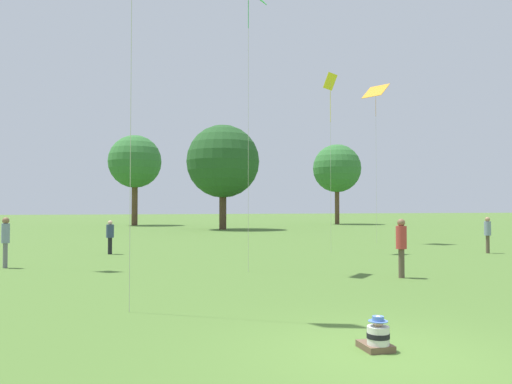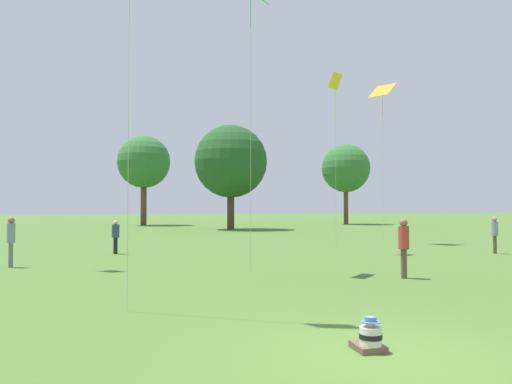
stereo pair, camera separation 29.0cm
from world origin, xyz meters
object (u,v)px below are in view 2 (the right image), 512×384
object	(u,v)px
person_standing_2	(495,231)
distant_tree_1	(144,162)
kite_1	(382,93)
distant_tree_2	(346,168)
person_standing_0	(404,242)
person_standing_1	(116,234)
kite_2	(335,88)
seated_toddler	(370,338)
distant_tree_0	(231,162)
person_standing_3	(11,236)

from	to	relation	value
person_standing_2	distant_tree_1	distance (m)	44.97
kite_1	distant_tree_2	xyz separation A→B (m)	(13.30, 31.30, -2.01)
person_standing_0	kite_1	xyz separation A→B (m)	(7.27, 13.33, 8.09)
person_standing_1	kite_2	xyz separation A→B (m)	(10.15, -2.52, 7.02)
person_standing_0	seated_toddler	bearing A→B (deg)	156.26
seated_toddler	person_standing_1	size ratio (longest dim) A/B	0.35
person_standing_1	person_standing_2	size ratio (longest dim) A/B	0.91
distant_tree_2	person_standing_0	bearing A→B (deg)	-114.74
seated_toddler	kite_1	xyz separation A→B (m)	(12.21, 20.00, 8.99)
kite_1	distant_tree_0	xyz separation A→B (m)	(-4.47, 20.91, -2.51)
person_standing_1	kite_1	bearing A→B (deg)	-106.23
person_standing_3	distant_tree_2	world-z (taller)	distant_tree_2
kite_1	distant_tree_0	size ratio (longest dim) A/B	0.95
person_standing_2	distant_tree_0	distance (m)	29.51
person_standing_2	distant_tree_0	xyz separation A→B (m)	(-5.96, 28.35, 5.64)
seated_toddler	kite_1	bearing A→B (deg)	62.45
person_standing_3	distant_tree_1	bearing A→B (deg)	-57.30
distant_tree_1	kite_2	bearing A→B (deg)	-80.95
person_standing_0	distant_tree_0	xyz separation A→B (m)	(2.80, 34.24, 5.58)
distant_tree_0	person_standing_2	bearing A→B (deg)	-78.13
person_standing_0	person_standing_3	distance (m)	13.82
person_standing_3	distant_tree_0	bearing A→B (deg)	-75.48
person_standing_0	kite_2	distance (m)	10.93
person_standing_2	person_standing_3	bearing A→B (deg)	29.08
person_standing_0	distant_tree_1	bearing A→B (deg)	18.30
person_standing_1	distant_tree_2	world-z (taller)	distant_tree_2
person_standing_0	kite_1	bearing A→B (deg)	-15.78
person_standing_3	distant_tree_0	xyz separation A→B (m)	(14.98, 27.71, 5.56)
person_standing_1	distant_tree_2	xyz separation A→B (m)	(29.01, 33.76, 6.26)
person_standing_1	distant_tree_1	world-z (taller)	distant_tree_1
person_standing_3	distant_tree_2	xyz separation A→B (m)	(32.75, 38.10, 6.06)
distant_tree_0	person_standing_0	bearing A→B (deg)	-94.68
kite_2	distant_tree_1	distance (m)	40.45
person_standing_3	person_standing_1	bearing A→B (deg)	-87.85
person_standing_3	distant_tree_0	distance (m)	31.99
seated_toddler	distant_tree_1	xyz separation A→B (m)	(0.29, 54.97, 7.46)
distant_tree_0	distant_tree_2	world-z (taller)	distant_tree_2
person_standing_3	kite_1	world-z (taller)	kite_1
person_standing_0	person_standing_2	bearing A→B (deg)	-43.28
person_standing_2	kite_2	distance (m)	10.17
seated_toddler	person_standing_2	world-z (taller)	person_standing_2
distant_tree_2	distant_tree_0	bearing A→B (deg)	-149.68
seated_toddler	distant_tree_0	size ratio (longest dim) A/B	0.05
seated_toddler	person_standing_0	bearing A→B (deg)	57.30
kite_1	distant_tree_1	distance (m)	36.97
seated_toddler	person_standing_1	world-z (taller)	person_standing_1
person_standing_0	person_standing_1	world-z (taller)	person_standing_0
kite_1	kite_2	size ratio (longest dim) A/B	1.13
seated_toddler	person_standing_2	xyz separation A→B (m)	(13.70, 12.56, 0.84)
kite_2	distant_tree_2	bearing A→B (deg)	-104.38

